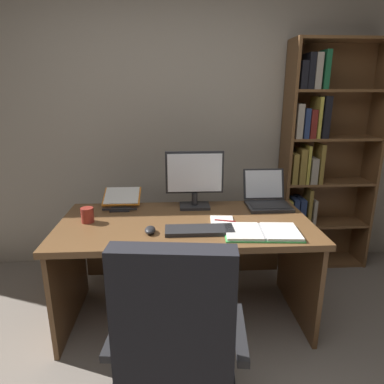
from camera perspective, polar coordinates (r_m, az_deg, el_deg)
The scene contains 13 objects.
wall_back at distance 3.05m, azimuth -1.78°, elevation 11.49°, with size 5.68×0.12×2.57m, color #A89E8E.
desk at distance 2.39m, azimuth -1.17°, elevation -8.61°, with size 1.66×0.82×0.73m.
bookshelf at distance 3.15m, azimuth 20.57°, elevation 5.44°, with size 0.80×0.28×1.96m.
office_chair at distance 1.66m, azimuth -2.60°, elevation -26.25°, with size 0.65×0.60×1.02m.
monitor at distance 2.45m, azimuth 0.44°, elevation 1.98°, with size 0.42×0.16×0.42m.
laptop at distance 2.60m, azimuth 12.50°, elevation -1.07°, with size 0.32×0.33×0.25m.
keyboard at distance 2.08m, azimuth 1.27°, elevation -6.44°, with size 0.42×0.15×0.02m, color #232326.
computer_mouse at distance 2.07m, azimuth -7.07°, elevation -6.38°, with size 0.06×0.10×0.04m, color #232326.
reading_stand_with_book at distance 2.57m, azimuth -11.76°, elevation -1.08°, with size 0.27×0.27×0.12m.
open_binder at distance 2.09m, azimuth 11.71°, elevation -6.62°, with size 0.47×0.30×0.02m.
notepad at distance 2.23m, azimuth 5.10°, elevation -5.05°, with size 0.15×0.21×0.01m, color white.
pen at distance 2.23m, azimuth 5.62°, elevation -4.81°, with size 0.01×0.01×0.14m, color maroon.
coffee_mug at distance 2.32m, azimuth -17.22°, elevation -3.73°, with size 0.08×0.08×0.10m, color maroon.
Camera 1 is at (-0.08, -0.98, 1.56)m, focal length 31.65 mm.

